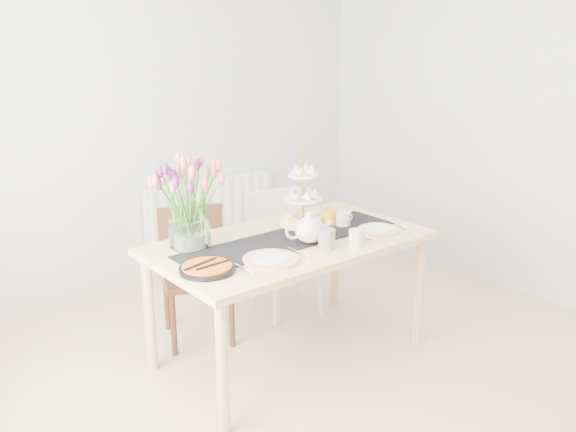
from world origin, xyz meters
TOP-DOWN VIEW (x-y plane):
  - room_shell at (0.00, 0.00)m, footprint 4.50×4.50m
  - radiator at (0.50, 2.19)m, footprint 1.20×0.08m
  - dining_table at (0.03, 0.57)m, footprint 1.60×0.90m
  - chair_brown at (-0.25, 1.20)m, footprint 0.54×0.54m
  - chair_white at (0.44, 1.18)m, footprint 0.49×0.49m
  - table_runner at (0.03, 0.57)m, footprint 1.40×0.35m
  - tulip_vase at (-0.50, 0.80)m, footprint 0.62×0.62m
  - cake_stand at (0.26, 0.73)m, footprint 0.30×0.30m
  - teapot at (0.06, 0.45)m, footprint 0.33×0.30m
  - cream_jug at (0.44, 0.56)m, footprint 0.09×0.09m
  - tart_tin at (-0.61, 0.45)m, footprint 0.28×0.28m
  - mug_grey at (0.09, 0.33)m, footprint 0.12×0.12m
  - mug_white at (0.24, 0.25)m, footprint 0.08×0.08m
  - mug_orange at (0.39, 0.63)m, footprint 0.12×0.12m
  - plate_left at (-0.27, 0.37)m, footprint 0.32×0.32m
  - plate_right at (0.55, 0.36)m, footprint 0.31×0.31m

SIDE VIEW (x-z plane):
  - radiator at x=0.50m, z-range 0.15..0.75m
  - chair_brown at x=-0.25m, z-range 0.07..0.90m
  - chair_white at x=0.44m, z-range 0.07..0.91m
  - dining_table at x=0.03m, z-range 0.30..1.05m
  - table_runner at x=0.03m, z-range 0.75..0.76m
  - plate_right at x=0.55m, z-range 0.75..0.76m
  - plate_left at x=-0.27m, z-range 0.75..0.77m
  - tart_tin at x=-0.61m, z-range 0.75..0.78m
  - cream_jug at x=0.44m, z-range 0.75..0.84m
  - mug_white at x=0.24m, z-range 0.75..0.85m
  - mug_orange at x=0.39m, z-range 0.75..0.86m
  - mug_grey at x=0.09m, z-range 0.75..0.86m
  - teapot at x=0.06m, z-range 0.75..0.92m
  - cake_stand at x=0.26m, z-range 0.66..1.10m
  - tulip_vase at x=-0.50m, z-range 0.82..1.35m
  - room_shell at x=0.00m, z-range -0.95..3.55m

